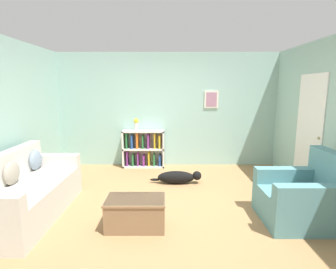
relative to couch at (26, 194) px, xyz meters
The scene contains 8 objects.
ground_plane 2.06m from the couch, 10.02° to the left, with size 14.00×14.00×0.00m, color #997047.
wall_back 3.43m from the couch, 52.36° to the left, with size 5.60×0.13×2.60m.
couch is the anchor object (origin of this frame).
bookshelf 2.81m from the couch, 58.98° to the left, with size 0.95×0.29×0.86m.
recliner_chair 3.86m from the couch, ahead, with size 0.99×0.89×0.97m.
coffee_table 1.63m from the couch, 10.82° to the right, with size 0.78×0.46×0.40m.
dog 2.57m from the couch, 30.35° to the left, with size 0.99×0.22×0.24m.
vase 2.80m from the couch, 61.64° to the left, with size 0.11×0.11×0.28m.
Camera 1 is at (0.01, -3.84, 1.80)m, focal length 28.00 mm.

